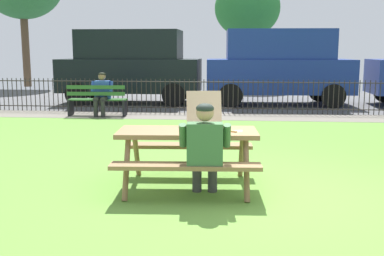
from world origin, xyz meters
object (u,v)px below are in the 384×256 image
Objects in this scene: pizza_slice_on_table at (235,131)px; adult_at_table at (205,147)px; picnic_table_foreground at (188,143)px; parked_car_far_left at (131,65)px; person_on_park_bench at (102,92)px; parked_car_left at (279,65)px; pizza_box_open at (205,121)px; far_tree_midleft at (247,9)px; park_bench_left at (97,101)px.

pizza_slice_on_table is 0.60m from adult_at_table.
picnic_table_foreground is 0.40× the size of parked_car_far_left.
parked_car_left reaches higher than person_on_park_bench.
pizza_box_open is 0.13× the size of parked_car_far_left.
person_on_park_bench is 0.25× the size of parked_car_left.
pizza_slice_on_table is at bearing -1.84° from picnic_table_foreground.
far_tree_midleft is at bearing 58.89° from parked_car_far_left.
pizza_slice_on_table is 7.55m from person_on_park_bench.
park_bench_left is at bearing 117.82° from pizza_box_open.
parked_car_left is at bearing 80.39° from adult_at_table.
picnic_table_foreground is 0.55m from adult_at_table.
adult_at_table is at bearing -99.61° from parked_car_left.
pizza_box_open is at bearing 94.10° from adult_at_table.
far_tree_midleft reaches higher than pizza_slice_on_table.
parked_car_far_left is (-2.98, 9.71, 0.71)m from picnic_table_foreground.
adult_at_table is 0.25× the size of parked_car_left.
parked_car_far_left is at bearing 110.30° from pizza_slice_on_table.
pizza_slice_on_table is 0.21× the size of adult_at_table.
pizza_box_open reaches higher than picnic_table_foreground.
park_bench_left is 0.27m from person_on_park_bench.
parked_car_left is at bearing 78.44° from picnic_table_foreground.
adult_at_table is (-0.36, -0.47, -0.12)m from pizza_slice_on_table.
parked_car_far_left is at bearing -121.11° from far_tree_midleft.
parked_car_far_left is at bearing -180.00° from parked_car_left.
person_on_park_bench is at bearing 115.38° from adult_at_table.
person_on_park_bench is 0.23× the size of far_tree_midleft.
parked_car_far_left is (-3.20, 9.68, 0.42)m from pizza_box_open.
park_bench_left is at bearing -94.25° from parked_car_far_left.
far_tree_midleft is (-0.93, 6.68, 2.38)m from parked_car_left.
adult_at_table is at bearing -127.78° from pizza_slice_on_table.
park_bench_left is 0.34× the size of parked_car_left.
parked_car_far_left reaches higher than picnic_table_foreground.
pizza_slice_on_table is at bearing -69.70° from parked_car_far_left.
picnic_table_foreground is 7.25m from person_on_park_bench.
pizza_slice_on_table is (0.62, -0.02, 0.18)m from picnic_table_foreground.
park_bench_left is at bearing -113.43° from far_tree_midleft.
person_on_park_bench is 0.25× the size of parked_car_far_left.
picnic_table_foreground is at bearing -63.85° from park_bench_left.
pizza_box_open is at bearing 8.07° from picnic_table_foreground.
pizza_box_open is 0.38× the size of park_bench_left.
pizza_slice_on_table is 7.61m from park_bench_left.
adult_at_table is at bearing -92.70° from far_tree_midleft.
parked_car_left is (4.96, 0.00, 0.00)m from parked_car_far_left.
person_on_park_bench is at bearing -91.93° from parked_car_far_left.
pizza_box_open is at bearing -62.18° from park_bench_left.
park_bench_left is 0.34× the size of parked_car_far_left.
person_on_park_bench is 11.08m from far_tree_midleft.
parked_car_far_left reaches higher than adult_at_table.
pizza_box_open reaches higher than park_bench_left.
picnic_table_foreground is 0.39× the size of parked_car_left.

